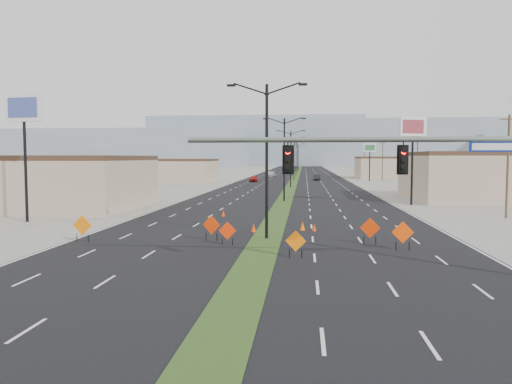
# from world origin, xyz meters

# --- Properties ---
(ground) EXTENTS (600.00, 600.00, 0.00)m
(ground) POSITION_xyz_m (0.00, 0.00, 0.00)
(ground) COLOR gray
(ground) RESTS_ON ground
(road_surface) EXTENTS (25.00, 400.00, 0.02)m
(road_surface) POSITION_xyz_m (0.00, 100.00, 0.00)
(road_surface) COLOR black
(road_surface) RESTS_ON ground
(median_strip) EXTENTS (2.00, 400.00, 0.04)m
(median_strip) POSITION_xyz_m (0.00, 100.00, 0.00)
(median_strip) COLOR #314F1C
(median_strip) RESTS_ON ground
(building_sw_far) EXTENTS (30.00, 14.00, 4.50)m
(building_sw_far) POSITION_xyz_m (-32.00, 85.00, 2.25)
(building_sw_far) COLOR tan
(building_sw_far) RESTS_ON ground
(building_se_far) EXTENTS (44.00, 16.00, 5.00)m
(building_se_far) POSITION_xyz_m (38.00, 110.00, 2.50)
(building_se_far) COLOR tan
(building_se_far) RESTS_ON ground
(mesa_west) EXTENTS (180.00, 50.00, 22.00)m
(mesa_west) POSITION_xyz_m (-120.00, 280.00, 11.00)
(mesa_west) COLOR gray
(mesa_west) RESTS_ON ground
(mesa_center) EXTENTS (220.00, 50.00, 28.00)m
(mesa_center) POSITION_xyz_m (40.00, 300.00, 14.00)
(mesa_center) COLOR gray
(mesa_center) RESTS_ON ground
(mesa_backdrop) EXTENTS (140.00, 50.00, 32.00)m
(mesa_backdrop) POSITION_xyz_m (-30.00, 320.00, 16.00)
(mesa_backdrop) COLOR gray
(mesa_backdrop) RESTS_ON ground
(signal_mast) EXTENTS (16.30, 0.60, 8.00)m
(signal_mast) POSITION_xyz_m (8.56, 2.00, 4.79)
(signal_mast) COLOR slate
(signal_mast) RESTS_ON ground
(streetlight_0) EXTENTS (5.15, 0.24, 10.02)m
(streetlight_0) POSITION_xyz_m (0.00, 12.00, 5.42)
(streetlight_0) COLOR black
(streetlight_0) RESTS_ON ground
(streetlight_1) EXTENTS (5.15, 0.24, 10.02)m
(streetlight_1) POSITION_xyz_m (0.00, 40.00, 5.42)
(streetlight_1) COLOR black
(streetlight_1) RESTS_ON ground
(streetlight_2) EXTENTS (5.15, 0.24, 10.02)m
(streetlight_2) POSITION_xyz_m (0.00, 68.00, 5.42)
(streetlight_2) COLOR black
(streetlight_2) RESTS_ON ground
(streetlight_3) EXTENTS (5.15, 0.24, 10.02)m
(streetlight_3) POSITION_xyz_m (0.00, 96.00, 5.42)
(streetlight_3) COLOR black
(streetlight_3) RESTS_ON ground
(streetlight_4) EXTENTS (5.15, 0.24, 10.02)m
(streetlight_4) POSITION_xyz_m (0.00, 124.00, 5.42)
(streetlight_4) COLOR black
(streetlight_4) RESTS_ON ground
(streetlight_5) EXTENTS (5.15, 0.24, 10.02)m
(streetlight_5) POSITION_xyz_m (0.00, 152.00, 5.42)
(streetlight_5) COLOR black
(streetlight_5) RESTS_ON ground
(streetlight_6) EXTENTS (5.15, 0.24, 10.02)m
(streetlight_6) POSITION_xyz_m (0.00, 180.00, 5.42)
(streetlight_6) COLOR black
(streetlight_6) RESTS_ON ground
(utility_pole_0) EXTENTS (1.60, 0.20, 9.00)m
(utility_pole_0) POSITION_xyz_m (20.00, 25.00, 4.67)
(utility_pole_0) COLOR #4C3823
(utility_pole_0) RESTS_ON ground
(utility_pole_1) EXTENTS (1.60, 0.20, 9.00)m
(utility_pole_1) POSITION_xyz_m (20.00, 60.00, 4.67)
(utility_pole_1) COLOR #4C3823
(utility_pole_1) RESTS_ON ground
(utility_pole_2) EXTENTS (1.60, 0.20, 9.00)m
(utility_pole_2) POSITION_xyz_m (20.00, 95.00, 4.67)
(utility_pole_2) COLOR #4C3823
(utility_pole_2) RESTS_ON ground
(utility_pole_3) EXTENTS (1.60, 0.20, 9.00)m
(utility_pole_3) POSITION_xyz_m (20.00, 130.00, 4.67)
(utility_pole_3) COLOR #4C3823
(utility_pole_3) RESTS_ON ground
(car_left) EXTENTS (1.62, 4.00, 1.36)m
(car_left) POSITION_xyz_m (-8.51, 87.11, 0.68)
(car_left) COLOR maroon
(car_left) RESTS_ON ground
(car_mid) EXTENTS (1.60, 3.95, 1.27)m
(car_mid) POSITION_xyz_m (5.25, 95.48, 0.64)
(car_mid) COLOR black
(car_mid) RESTS_ON ground
(car_far) EXTENTS (2.80, 5.43, 1.51)m
(car_far) POSITION_xyz_m (-6.80, 114.45, 0.75)
(car_far) COLOR #B3B7BD
(car_far) RESTS_ON ground
(construction_sign_0) EXTENTS (1.27, 0.19, 1.70)m
(construction_sign_0) POSITION_xyz_m (-11.46, 9.71, 1.00)
(construction_sign_0) COLOR #DE6804
(construction_sign_0) RESTS_ON ground
(construction_sign_1) EXTENTS (1.08, 0.18, 1.44)m
(construction_sign_1) POSITION_xyz_m (-2.17, 9.34, 0.84)
(construction_sign_1) COLOR #EE3005
(construction_sign_1) RESTS_ON ground
(construction_sign_2) EXTENTS (1.18, 0.41, 1.63)m
(construction_sign_2) POSITION_xyz_m (-3.46, 10.94, 0.96)
(construction_sign_2) COLOR red
(construction_sign_2) RESTS_ON ground
(construction_sign_3) EXTENTS (1.10, 0.25, 1.48)m
(construction_sign_3) POSITION_xyz_m (2.00, 5.88, 0.87)
(construction_sign_3) COLOR #FF6F05
(construction_sign_3) RESTS_ON ground
(construction_sign_4) EXTENTS (1.19, 0.40, 1.65)m
(construction_sign_4) POSITION_xyz_m (6.44, 10.49, 0.97)
(construction_sign_4) COLOR red
(construction_sign_4) RESTS_ON ground
(construction_sign_5) EXTENTS (1.26, 0.08, 1.68)m
(construction_sign_5) POSITION_xyz_m (8.05, 8.68, 0.99)
(construction_sign_5) COLOR #EA3F04
(construction_sign_5) RESTS_ON ground
(cone_0) EXTENTS (0.47, 0.47, 0.62)m
(cone_0) POSITION_xyz_m (-1.15, 14.83, 0.31)
(cone_0) COLOR #E53804
(cone_0) RESTS_ON ground
(cone_1) EXTENTS (0.44, 0.44, 0.66)m
(cone_1) POSITION_xyz_m (2.32, 15.96, 0.33)
(cone_1) COLOR #E35C04
(cone_1) RESTS_ON ground
(cone_2) EXTENTS (0.32, 0.32, 0.53)m
(cone_2) POSITION_xyz_m (3.17, 15.71, 0.27)
(cone_2) COLOR #FF3605
(cone_2) RESTS_ON ground
(cone_3) EXTENTS (0.37, 0.37, 0.55)m
(cone_3) POSITION_xyz_m (-4.82, 23.94, 0.27)
(cone_3) COLOR #FF3105
(cone_3) RESTS_ON ground
(pole_sign_west) EXTENTS (3.44, 0.86, 10.50)m
(pole_sign_west) POSITION_xyz_m (-20.40, 18.75, 8.64)
(pole_sign_west) COLOR black
(pole_sign_west) RESTS_ON ground
(pole_sign_east_near) EXTENTS (3.13, 1.36, 9.77)m
(pole_sign_east_near) POSITION_xyz_m (14.35, 36.67, 7.99)
(pole_sign_east_near) COLOR black
(pole_sign_east_near) RESTS_ON ground
(pole_sign_east_far) EXTENTS (2.75, 0.55, 8.38)m
(pole_sign_east_far) POSITION_xyz_m (16.92, 93.21, 6.77)
(pole_sign_east_far) COLOR black
(pole_sign_east_far) RESTS_ON ground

